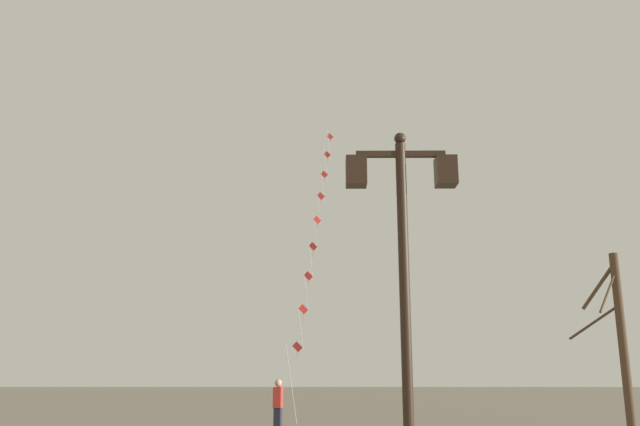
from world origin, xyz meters
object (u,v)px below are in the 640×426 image
(kite_train, at_px, (315,237))
(bare_tree, at_px, (621,347))
(twin_lantern_lamp_post, at_px, (403,245))
(kite_flyer, at_px, (278,407))

(kite_train, distance_m, bare_tree, 15.01)
(twin_lantern_lamp_post, height_order, bare_tree, twin_lantern_lamp_post)
(twin_lantern_lamp_post, bearing_deg, bare_tree, 50.57)
(twin_lantern_lamp_post, distance_m, kite_train, 19.70)
(twin_lantern_lamp_post, relative_size, bare_tree, 1.08)
(twin_lantern_lamp_post, distance_m, kite_flyer, 12.51)
(kite_train, xyz_separation_m, kite_flyer, (-0.98, -7.22, -6.72))
(bare_tree, bearing_deg, twin_lantern_lamp_post, -129.43)
(bare_tree, bearing_deg, kite_flyer, 150.22)
(kite_train, distance_m, kite_flyer, 9.91)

